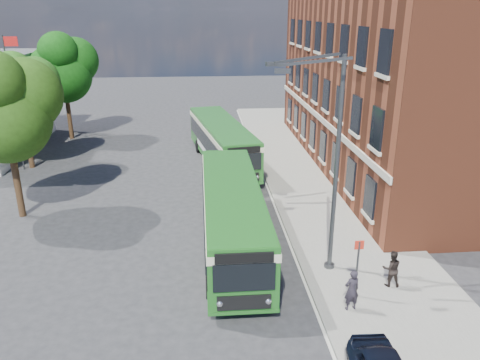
{
  "coord_description": "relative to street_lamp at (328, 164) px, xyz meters",
  "views": [
    {
      "loc": [
        -0.1,
        -19.13,
        10.53
      ],
      "look_at": [
        1.84,
        3.54,
        2.2
      ],
      "focal_mm": 35.0,
      "sensor_mm": 36.0,
      "label": 1
    }
  ],
  "objects": [
    {
      "name": "bus_rear",
      "position": [
        -3.49,
        15.16,
        -2.96
      ],
      "size": [
        4.62,
        12.28,
        3.02
      ],
      "color": "#226322",
      "rests_on": "ground"
    },
    {
      "name": "flagpole",
      "position": [
        -17.29,
        15.0,
        0.15
      ],
      "size": [
        0.95,
        0.1,
        9.0
      ],
      "color": "#383A3D",
      "rests_on": "ground"
    },
    {
      "name": "bus_front",
      "position": [
        -3.62,
        2.47,
        -2.96
      ],
      "size": [
        2.64,
        11.93,
        3.02
      ],
      "color": "#1E5E1D",
      "rests_on": "ground"
    },
    {
      "name": "bus_stop_sign",
      "position": [
        0.76,
        -2.2,
        -3.28
      ],
      "size": [
        0.35,
        0.08,
        2.52
      ],
      "color": "#383A3D",
      "rests_on": "ground"
    },
    {
      "name": "tree_right",
      "position": [
        -16.02,
        23.15,
        1.27
      ],
      "size": [
        5.29,
        5.03,
        8.93
      ],
      "color": "#342313",
      "rests_on": "ground"
    },
    {
      "name": "pedestrian_a",
      "position": [
        0.34,
        -2.99,
        -3.83
      ],
      "size": [
        0.65,
        0.5,
        1.61
      ],
      "primitive_type": "imported",
      "rotation": [
        0.0,
        0.0,
        3.34
      ],
      "color": "black",
      "rests_on": "pavement"
    },
    {
      "name": "ground",
      "position": [
        -4.84,
        2.0,
        -4.79
      ],
      "size": [
        120.0,
        120.0,
        0.0
      ],
      "primitive_type": "plane",
      "color": "#2A2A2D",
      "rests_on": "ground"
    },
    {
      "name": "brick_office",
      "position": [
        9.16,
        14.0,
        2.18
      ],
      "size": [
        12.1,
        26.0,
        14.2
      ],
      "color": "brown",
      "rests_on": "ground"
    },
    {
      "name": "pedestrian_b",
      "position": [
        2.4,
        -1.59,
        -3.88
      ],
      "size": [
        0.81,
        0.67,
        1.52
      ],
      "primitive_type": "imported",
      "rotation": [
        0.0,
        0.0,
        3.01
      ],
      "color": "black",
      "rests_on": "pavement"
    },
    {
      "name": "tree_mid",
      "position": [
        -16.85,
        15.33,
        0.68
      ],
      "size": [
        4.77,
        4.54,
        8.06
      ],
      "color": "#342313",
      "rests_on": "ground"
    },
    {
      "name": "pavement",
      "position": [
        2.16,
        10.0,
        -4.72
      ],
      "size": [
        6.0,
        48.0,
        0.15
      ],
      "primitive_type": "cube",
      "color": "gray",
      "rests_on": "ground"
    },
    {
      "name": "tree_left",
      "position": [
        -14.63,
        6.85,
        1.19
      ],
      "size": [
        5.22,
        4.97,
        8.82
      ],
      "color": "#342313",
      "rests_on": "ground"
    },
    {
      "name": "kerb_line",
      "position": [
        -0.89,
        10.0,
        -4.79
      ],
      "size": [
        0.12,
        48.0,
        0.01
      ],
      "primitive_type": "cube",
      "color": "beige",
      "rests_on": "ground"
    },
    {
      "name": "street_lamp",
      "position": [
        0.0,
        0.0,
        0.0
      ],
      "size": [
        2.96,
        2.38,
        9.0
      ],
      "color": "#383A3D",
      "rests_on": "ground"
    }
  ]
}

